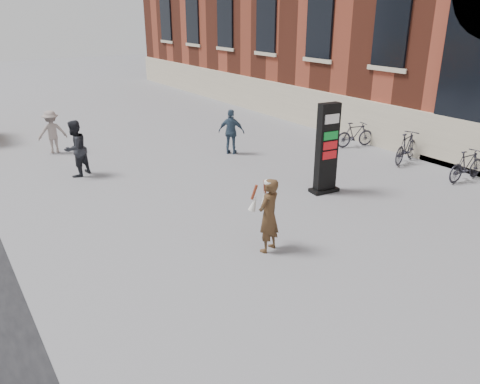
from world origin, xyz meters
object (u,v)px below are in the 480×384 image
bike_3 (467,165)px  bike_5 (406,147)px  pedestrian_c (231,132)px  bike_7 (355,134)px  woman (268,214)px  pedestrian_b (52,132)px  pedestrian_a (75,149)px  info_pylon (327,149)px

bike_3 → bike_5: bike_5 is taller
pedestrian_c → bike_7: 5.20m
woman → pedestrian_b: 11.45m
bike_5 → pedestrian_c: bearing=29.6°
woman → pedestrian_a: 8.19m
pedestrian_a → bike_3: (10.60, -7.64, -0.43)m
info_pylon → bike_5: bearing=14.0°
pedestrian_a → bike_5: pedestrian_a is taller
pedestrian_c → bike_3: 8.45m
pedestrian_c → bike_3: size_ratio=1.00×
woman → pedestrian_c: 8.03m
pedestrian_b → bike_5: 13.63m
pedestrian_a → bike_5: bearing=120.6°
info_pylon → pedestrian_b: 10.94m
pedestrian_c → bike_5: size_ratio=0.92×
info_pylon → pedestrian_a: bearing=142.7°
bike_5 → pedestrian_b: bearing=33.9°
bike_7 → pedestrian_a: bearing=90.3°
pedestrian_b → bike_7: size_ratio=0.98×
woman → pedestrian_c: bearing=-136.0°
bike_5 → bike_7: bike_5 is taller
info_pylon → pedestrian_a: (-5.98, 5.80, -0.43)m
pedestrian_c → bike_7: bearing=-156.1°
info_pylon → pedestrian_c: bearing=98.8°
info_pylon → bike_5: size_ratio=1.46×
woman → bike_5: woman is taller
pedestrian_b → bike_3: 15.27m
woman → bike_5: size_ratio=0.94×
info_pylon → bike_7: bearing=40.9°
info_pylon → pedestrian_c: (-0.18, 5.10, -0.51)m
bike_5 → woman: bearing=90.5°
pedestrian_b → bike_3: pedestrian_b is taller
pedestrian_b → pedestrian_a: bearing=94.9°
pedestrian_a → pedestrian_c: bearing=139.9°
info_pylon → pedestrian_b: bearing=130.0°
pedestrian_a → pedestrian_c: 5.84m
info_pylon → pedestrian_a: 8.34m
pedestrian_c → bike_7: size_ratio=1.03×
pedestrian_a → bike_3: 13.08m
info_pylon → bike_5: 4.73m
bike_3 → pedestrian_c: bearing=36.7°
pedestrian_b → bike_7: (10.60, -6.02, -0.33)m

